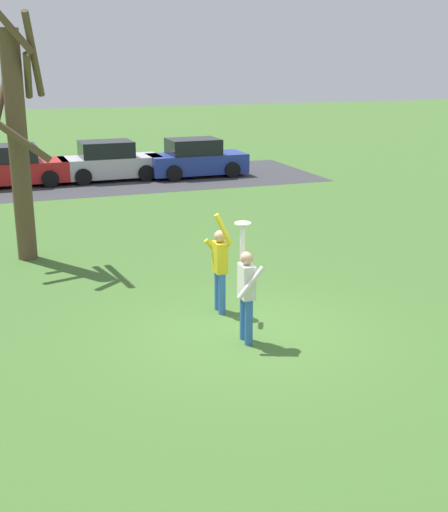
{
  "coord_description": "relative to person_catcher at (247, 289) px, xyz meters",
  "views": [
    {
      "loc": [
        -4.2,
        -10.36,
        4.76
      ],
      "look_at": [
        -0.16,
        0.8,
        1.23
      ],
      "focal_mm": 46.33,
      "sensor_mm": 36.0,
      "label": 1
    }
  ],
  "objects": [
    {
      "name": "parked_car_silver",
      "position": [
        0.77,
        17.18,
        -0.25
      ],
      "size": [
        4.12,
        2.07,
        1.59
      ],
      "rotation": [
        0.0,
        0.0,
        0.01
      ],
      "color": "#BCBCC1",
      "rests_on": "ground_plane"
    },
    {
      "name": "parking_strip",
      "position": [
        0.88,
        16.91,
        -0.98
      ],
      "size": [
        16.91,
        6.4,
        0.01
      ],
      "primitive_type": "cube",
      "color": "#38383D",
      "rests_on": "ground_plane"
    },
    {
      "name": "person_defender",
      "position": [
        0.05,
        1.52,
        -0.0
      ],
      "size": [
        0.49,
        0.55,
        2.04
      ],
      "rotation": [
        0.0,
        0.0,
        4.68
      ],
      "color": "#3366B7",
      "rests_on": "ground_plane"
    },
    {
      "name": "frisbee_disc",
      "position": [
        0.01,
        0.22,
        1.11
      ],
      "size": [
        0.28,
        0.28,
        0.02
      ],
      "primitive_type": "cylinder",
      "color": "white",
      "rests_on": "person_catcher"
    },
    {
      "name": "person_catcher",
      "position": [
        0.0,
        0.0,
        0.0
      ],
      "size": [
        0.49,
        0.55,
        2.08
      ],
      "rotation": [
        0.0,
        0.0,
        1.54
      ],
      "color": "#3366B7",
      "rests_on": "ground_plane"
    },
    {
      "name": "bare_tree_tall",
      "position": [
        -3.23,
        6.57,
        1.99
      ],
      "size": [
        1.62,
        1.53,
        6.08
      ],
      "color": "brown",
      "rests_on": "ground_plane"
    },
    {
      "name": "parked_car_red",
      "position": [
        -3.05,
        17.12,
        -0.25
      ],
      "size": [
        4.12,
        2.07,
        1.59
      ],
      "rotation": [
        0.0,
        0.0,
        0.01
      ],
      "color": "red",
      "rests_on": "ground_plane"
    },
    {
      "name": "parked_car_blue",
      "position": [
        4.38,
        16.78,
        -0.25
      ],
      "size": [
        4.12,
        2.07,
        1.59
      ],
      "rotation": [
        0.0,
        0.0,
        0.01
      ],
      "color": "#233893",
      "rests_on": "ground_plane"
    },
    {
      "name": "ground_plane",
      "position": [
        0.19,
        0.42,
        -0.98
      ],
      "size": [
        120.0,
        120.0,
        0.0
      ],
      "primitive_type": "plane",
      "color": "#426B2D"
    }
  ]
}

